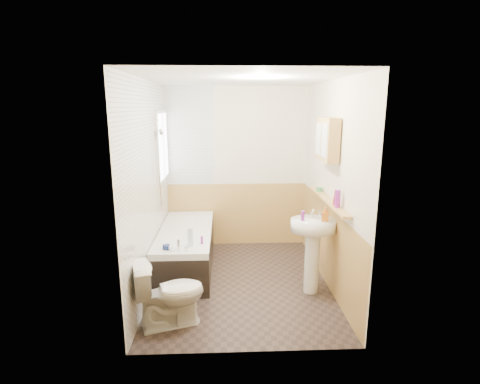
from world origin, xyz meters
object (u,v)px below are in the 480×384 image
sink (313,241)px  pine_shelf (328,200)px  medicine_cabinet (327,139)px  bathtub (186,248)px  toilet (170,293)px

sink → pine_shelf: size_ratio=0.70×
sink → medicine_cabinet: bearing=38.3°
bathtub → toilet: bearing=-91.2°
medicine_cabinet → pine_shelf: bearing=-65.8°
toilet → pine_shelf: 2.11m
toilet → pine_shelf: bearing=-83.8°
bathtub → pine_shelf: bearing=-18.7°
toilet → medicine_cabinet: medicine_cabinet is taller
bathtub → medicine_cabinet: bearing=-17.2°
bathtub → sink: size_ratio=1.73×
toilet → sink: sink is taller
toilet → bathtub: bearing=-18.8°
toilet → sink: 1.75m
pine_shelf → medicine_cabinet: size_ratio=2.62×
sink → medicine_cabinet: medicine_cabinet is taller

